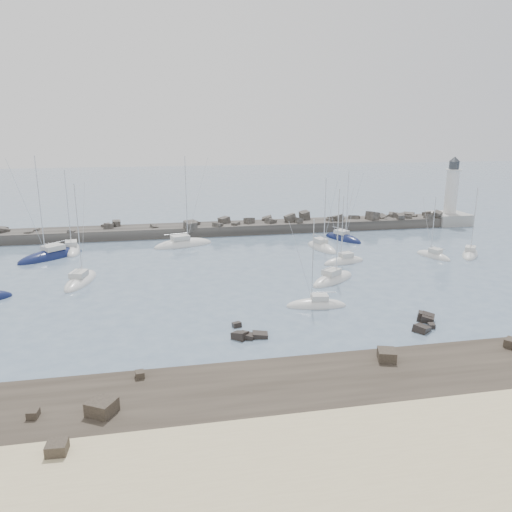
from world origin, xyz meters
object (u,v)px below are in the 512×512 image
Objects in this scene: sailboat_10 at (433,256)px; sailboat_12 at (470,255)px; sailboat_7 at (333,280)px; sailboat_13 at (51,257)px; sailboat_3 at (81,281)px; sailboat_6 at (322,248)px; lighthouse at (450,209)px; sailboat_1 at (72,250)px; sailboat_9 at (344,262)px; sailboat_4 at (183,245)px; sailboat_5 at (316,305)px; sailboat_8 at (343,239)px.

sailboat_12 is (6.20, -0.30, 0.01)m from sailboat_10.
sailboat_13 is at bearing 153.07° from sailboat_7.
sailboat_6 is at bearing 16.98° from sailboat_3.
lighthouse reaches higher than sailboat_7.
sailboat_1 reaches higher than sailboat_9.
sailboat_4 is 23.59m from sailboat_6.
sailboat_7 reaches higher than sailboat_12.
sailboat_5 is 27.50m from sailboat_6.
sailboat_9 is at bearing -178.22° from sailboat_10.
sailboat_9 is (4.70, 8.26, -0.01)m from sailboat_7.
sailboat_3 reaches higher than sailboat_8.
sailboat_13 reaches higher than sailboat_8.
sailboat_4 reaches higher than sailboat_1.
lighthouse is at bearing 37.15° from sailboat_9.
sailboat_6 is 17.70m from sailboat_10.
sailboat_13 is at bearing 139.90° from sailboat_5.
sailboat_3 is 15.46m from sailboat_13.
sailboat_1 is 0.84× the size of sailboat_13.
sailboat_6 is (40.80, -6.69, 0.01)m from sailboat_1.
sailboat_8 is at bearing -0.72° from sailboat_1.
sailboat_3 is 1.36× the size of sailboat_10.
sailboat_6 is at bearing -3.71° from sailboat_13.
sailboat_12 is at bearing 2.54° from sailboat_3.
sailboat_6 is (22.60, -6.76, 0.00)m from sailboat_4.
sailboat_3 is at bearing -176.84° from sailboat_10.
sailboat_4 is (14.38, 18.06, 0.01)m from sailboat_3.
lighthouse is 0.89× the size of sailboat_4.
sailboat_1 is (-73.82, -9.03, -2.94)m from lighthouse.
sailboat_5 is at bearing -109.59° from sailboat_6.
sailboat_8 is (46.87, -0.59, -0.01)m from sailboat_1.
sailboat_12 is (44.39, -15.45, -0.01)m from sailboat_4.
sailboat_13 is at bearing 169.24° from sailboat_10.
sailboat_9 is at bearing 3.71° from sailboat_3.
sailboat_13 reaches higher than sailboat_9.
sailboat_7 reaches higher than sailboat_10.
sailboat_5 is 0.82× the size of sailboat_8.
sailboat_4 reaches higher than sailboat_5.
sailboat_9 is (-5.48, -14.95, 0.00)m from sailboat_8.
sailboat_3 is 38.67m from sailboat_6.
sailboat_5 is at bearing -150.95° from sailboat_12.
lighthouse is 28.77m from sailboat_8.
sailboat_1 reaches higher than sailboat_5.
sailboat_13 is at bearing -169.20° from sailboat_4.
sailboat_1 reaches higher than sailboat_10.
sailboat_8 is 49.51m from sailboat_13.
sailboat_4 reaches higher than sailboat_8.
sailboat_4 is at bearing -170.86° from lighthouse.
sailboat_12 is at bearing -43.26° from sailboat_8.
sailboat_3 is at bearing 169.95° from sailboat_7.
sailboat_13 reaches higher than sailboat_10.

